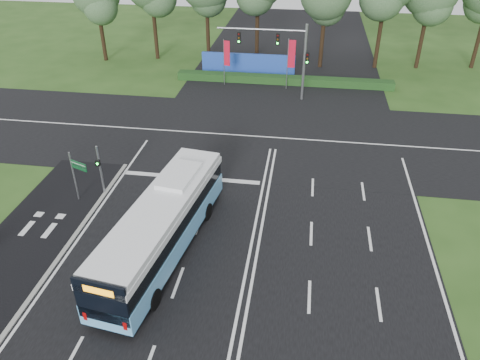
{
  "coord_description": "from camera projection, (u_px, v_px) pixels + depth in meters",
  "views": [
    {
      "loc": [
        2.36,
        -21.68,
        16.88
      ],
      "look_at": [
        -1.16,
        2.0,
        2.04
      ],
      "focal_mm": 35.0,
      "sensor_mm": 36.0,
      "label": 1
    }
  ],
  "objects": [
    {
      "name": "bike_path",
      "position": [
        29.0,
        241.0,
        26.44
      ],
      "size": [
        5.0,
        18.0,
        0.06
      ],
      "primitive_type": "cube",
      "color": "black",
      "rests_on": "ground"
    },
    {
      "name": "road_main",
      "position": [
        255.0,
        229.0,
        27.41
      ],
      "size": [
        20.0,
        120.0,
        0.04
      ],
      "primitive_type": "cube",
      "color": "black",
      "rests_on": "ground"
    },
    {
      "name": "kerb_strip",
      "position": [
        69.0,
        244.0,
        26.13
      ],
      "size": [
        0.25,
        18.0,
        0.12
      ],
      "primitive_type": "cube",
      "color": "gray",
      "rests_on": "ground"
    },
    {
      "name": "road_cross",
      "position": [
        273.0,
        138.0,
        37.49
      ],
      "size": [
        120.0,
        14.0,
        0.05
      ],
      "primitive_type": "cube",
      "color": "black",
      "rests_on": "ground"
    },
    {
      "name": "city_bus",
      "position": [
        163.0,
        226.0,
        24.76
      ],
      "size": [
        4.23,
        12.51,
        3.52
      ],
      "rotation": [
        0.0,
        0.0,
        -0.14
      ],
      "color": "#63AEE6",
      "rests_on": "ground"
    },
    {
      "name": "ground",
      "position": [
        255.0,
        229.0,
        27.42
      ],
      "size": [
        120.0,
        120.0,
        0.0
      ],
      "primitive_type": "plane",
      "color": "#294C19",
      "rests_on": "ground"
    },
    {
      "name": "pedestrian_signal",
      "position": [
        100.0,
        169.0,
        29.64
      ],
      "size": [
        0.29,
        0.42,
        3.45
      ],
      "rotation": [
        0.0,
        0.0,
        0.09
      ],
      "color": "gray",
      "rests_on": "ground"
    },
    {
      "name": "banner_flag_mid",
      "position": [
        290.0,
        57.0,
        44.98
      ],
      "size": [
        0.74,
        0.09,
        5.01
      ],
      "rotation": [
        0.0,
        0.0,
        0.04
      ],
      "color": "gray",
      "rests_on": "ground"
    },
    {
      "name": "blue_hoarding",
      "position": [
        248.0,
        64.0,
        50.04
      ],
      "size": [
        10.0,
        0.3,
        2.2
      ],
      "primitive_type": "cube",
      "color": "#1F44AC",
      "rests_on": "ground"
    },
    {
      "name": "banner_flag_left",
      "position": [
        226.0,
        56.0,
        46.09
      ],
      "size": [
        0.66,
        0.23,
        4.62
      ],
      "rotation": [
        0.0,
        0.0,
        -0.28
      ],
      "color": "gray",
      "rests_on": "ground"
    },
    {
      "name": "traffic_light_gantry",
      "position": [
        285.0,
        50.0,
        42.17
      ],
      "size": [
        8.41,
        0.28,
        7.0
      ],
      "color": "gray",
      "rests_on": "ground"
    },
    {
      "name": "street_sign",
      "position": [
        76.0,
        171.0,
        28.7
      ],
      "size": [
        1.26,
        0.57,
        3.45
      ],
      "rotation": [
        0.0,
        0.0,
        -0.39
      ],
      "color": "gray",
      "rests_on": "ground"
    },
    {
      "name": "hedge",
      "position": [
        284.0,
        80.0,
        47.8
      ],
      "size": [
        22.0,
        1.2,
        0.8
      ],
      "primitive_type": "cube",
      "color": "#183915",
      "rests_on": "ground"
    }
  ]
}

